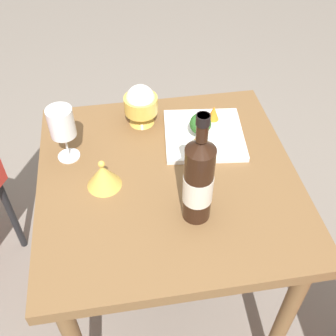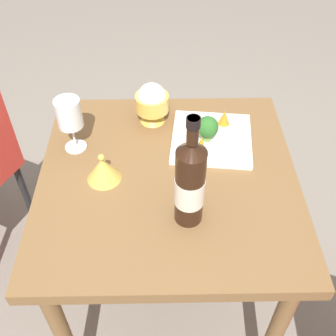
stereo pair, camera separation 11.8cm
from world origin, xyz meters
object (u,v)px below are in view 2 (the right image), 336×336
Objects in this scene: broccoli_floret at (208,128)px; serving_plate at (212,138)px; rice_bowl at (152,102)px; rice_bowl_lid at (103,169)px; wine_glass at (69,115)px; carrot_garnish_right at (224,117)px; wine_bottle at (190,183)px; carrot_garnish_left at (201,144)px.

serving_plate is at bearing -50.64° from broccoli_floret.
rice_bowl is 0.30m from rice_bowl_lid.
rice_bowl_lid is at bearing -143.07° from wine_glass.
carrot_garnish_right is at bearing -58.87° from rice_bowl_lid.
rice_bowl reaches higher than broccoli_floret.
rice_bowl_lid reaches higher than serving_plate.
wine_bottle is 1.87× the size of wine_glass.
wine_bottle reaches higher than wine_glass.
carrot_garnish_left reaches higher than serving_plate.
wine_bottle reaches higher than broccoli_floret.
wine_bottle is 3.35× the size of rice_bowl_lid.
wine_glass is 0.45m from serving_plate.
rice_bowl is at bearing 60.71° from serving_plate.
serving_plate is at bearing -86.72° from wine_glass.
broccoli_floret is at bearing 141.69° from carrot_garnish_right.
rice_bowl is 0.21m from broccoli_floret.
rice_bowl is at bearing 54.77° from broccoli_floret.
wine_bottle is 2.36× the size of rice_bowl.
wine_glass is 1.26× the size of rice_bowl.
wine_glass reaches higher than rice_bowl.
wine_bottle reaches higher than carrot_garnish_left.
carrot_garnish_left is at bearing -95.89° from wine_glass.
wine_bottle is 0.34m from serving_plate.
carrot_garnish_right is at bearing -100.02° from rice_bowl.
rice_bowl is at bearing -27.43° from rice_bowl_lid.
rice_bowl is at bearing -61.40° from wine_glass.
carrot_garnish_right is at bearing -20.07° from wine_bottle.
wine_glass is 0.42m from broccoli_floret.
carrot_garnish_left is (-0.05, 0.02, -0.02)m from broccoli_floret.
wine_bottle is 0.43m from rice_bowl.
broccoli_floret is (0.15, -0.31, 0.03)m from rice_bowl_lid.
rice_bowl is (0.41, 0.10, -0.06)m from wine_bottle.
wine_glass is at bearing 93.28° from serving_plate.
serving_plate is (0.02, -0.43, -0.12)m from wine_glass.
wine_glass reaches higher than rice_bowl_lid.
rice_bowl_lid reaches higher than carrot_garnish_left.
wine_glass reaches higher than carrot_garnish_right.
rice_bowl is 1.65× the size of broccoli_floret.
wine_glass is 3.50× the size of carrot_garnish_right.
wine_bottle is at bearing -166.57° from rice_bowl.
serving_plate is 4.96× the size of carrot_garnish_left.
rice_bowl is 1.42× the size of rice_bowl_lid.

